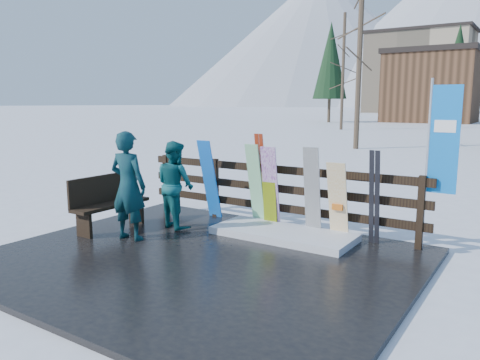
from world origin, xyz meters
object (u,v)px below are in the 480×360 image
Objects in this scene: snowboard_4 at (312,192)px; person_back at (175,184)px; snowboard_0 at (210,180)px; person_front at (128,186)px; snowboard_2 at (269,191)px; bench at (108,201)px; snowboard_5 at (338,201)px; rental_flag at (440,146)px; snowboard_3 at (271,188)px; snowboard_1 at (256,185)px.

snowboard_4 is 2.45m from person_back.
person_front is (-0.27, -1.85, 0.13)m from snowboard_0.
snowboard_4 is at bearing 0.00° from snowboard_2.
snowboard_4 is (0.83, 0.00, 0.07)m from snowboard_2.
snowboard_0 reaches higher than bench.
person_back reaches higher than bench.
snowboard_4 reaches higher than snowboard_5.
person_front is at bearing -98.27° from snowboard_0.
person_back is (-4.21, -1.12, -0.82)m from rental_flag.
rental_flag is (1.46, 0.27, 0.96)m from snowboard_5.
snowboard_5 is at bearing -155.03° from person_front.
snowboard_0 is at bearing 180.00° from snowboard_4.
rental_flag is at bearing 5.66° from snowboard_3.
snowboard_0 reaches higher than snowboard_2.
person_back is at bearing -150.13° from snowboard_3.
snowboard_2 is 0.90× the size of snowboard_4.
snowboard_1 is at bearing 180.00° from snowboard_3.
snowboard_0 is 1.01× the size of person_back.
rental_flag reaches higher than person_back.
snowboard_0 reaches higher than snowboard_1.
person_front reaches higher than snowboard_0.
snowboard_2 is 0.92× the size of snowboard_3.
snowboard_5 is at bearing 0.00° from snowboard_0.
snowboard_5 is 3.44m from person_front.
snowboard_5 is at bearing 23.55° from bench.
person_front reaches higher than person_back.
rental_flag reaches higher than snowboard_4.
snowboard_4 is 0.59× the size of rental_flag.
bench is 0.97× the size of snowboard_1.
snowboard_3 is 1.27m from snowboard_5.
snowboard_2 is 1.29m from snowboard_5.
person_back is (-1.18, -0.85, 0.03)m from snowboard_1.
snowboard_5 is at bearing -0.00° from snowboard_1.
snowboard_1 is 1.01× the size of snowboard_4.
bench is 0.91m from person_front.
snowboard_2 is 0.83m from snowboard_4.
snowboard_2 is at bearing -0.00° from snowboard_0.
person_front is at bearing -147.33° from snowboard_5.
snowboard_3 is at bearing 0.00° from snowboard_0.
snowboard_1 reaches higher than snowboard_3.
snowboard_0 is at bearing -105.96° from person_front.
snowboard_4 is 2.11m from rental_flag.
person_front is 1.01m from person_back.
snowboard_2 is 0.06m from snowboard_3.
person_front is (-1.60, -1.85, 0.21)m from snowboard_2.
rental_flag reaches higher than snowboard_3.
person_back is (0.93, 0.75, 0.27)m from bench.
snowboard_2 is at bearing -132.84° from person_back.
snowboard_3 is at bearing 180.00° from snowboard_5.
snowboard_2 is 0.88× the size of person_back.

